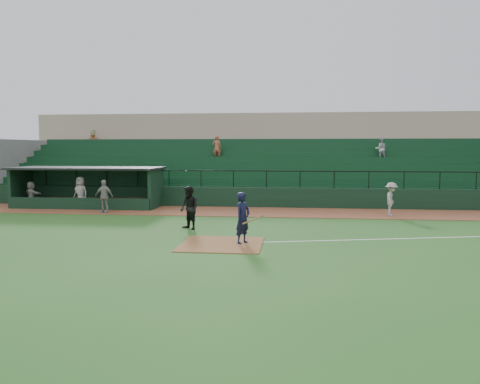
# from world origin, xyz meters

# --- Properties ---
(ground) EXTENTS (90.00, 90.00, 0.00)m
(ground) POSITION_xyz_m (0.00, 0.00, 0.00)
(ground) COLOR #24551B
(ground) RESTS_ON ground
(warning_track) EXTENTS (40.00, 4.00, 0.03)m
(warning_track) POSITION_xyz_m (0.00, 8.00, 0.01)
(warning_track) COLOR brown
(warning_track) RESTS_ON ground
(home_plate_dirt) EXTENTS (3.00, 3.00, 0.03)m
(home_plate_dirt) POSITION_xyz_m (0.00, -1.00, 0.01)
(home_plate_dirt) COLOR brown
(home_plate_dirt) RESTS_ON ground
(foul_line) EXTENTS (17.49, 4.44, 0.01)m
(foul_line) POSITION_xyz_m (8.00, 1.20, 0.01)
(foul_line) COLOR white
(foul_line) RESTS_ON ground
(stadium_structure) EXTENTS (38.00, 13.08, 6.40)m
(stadium_structure) POSITION_xyz_m (-0.00, 16.46, 2.30)
(stadium_structure) COLOR black
(stadium_structure) RESTS_ON ground
(dugout) EXTENTS (8.90, 3.20, 2.42)m
(dugout) POSITION_xyz_m (-9.75, 9.56, 1.33)
(dugout) COLOR black
(dugout) RESTS_ON ground
(batter_at_plate) EXTENTS (1.17, 0.84, 1.93)m
(batter_at_plate) POSITION_xyz_m (0.78, -0.78, 0.96)
(batter_at_plate) COLOR black
(batter_at_plate) RESTS_ON ground
(umpire) EXTENTS (1.17, 1.15, 1.90)m
(umpire) POSITION_xyz_m (-1.90, 2.06, 0.95)
(umpire) COLOR black
(umpire) RESTS_ON ground
(runner) EXTENTS (0.93, 1.27, 1.76)m
(runner) POSITION_xyz_m (7.71, 7.18, 0.91)
(runner) COLOR #A59F9A
(runner) RESTS_ON warning_track
(dugout_player_a) EXTENTS (1.10, 0.55, 1.80)m
(dugout_player_a) POSITION_xyz_m (-7.71, 6.66, 0.93)
(dugout_player_a) COLOR gray
(dugout_player_a) RESTS_ON warning_track
(dugout_player_b) EXTENTS (1.04, 0.82, 1.87)m
(dugout_player_b) POSITION_xyz_m (-9.70, 8.05, 0.97)
(dugout_player_b) COLOR gray
(dugout_player_b) RESTS_ON warning_track
(dugout_player_c) EXTENTS (1.49, 1.13, 1.57)m
(dugout_player_c) POSITION_xyz_m (-12.98, 8.42, 0.81)
(dugout_player_c) COLOR #A6A19B
(dugout_player_c) RESTS_ON warning_track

